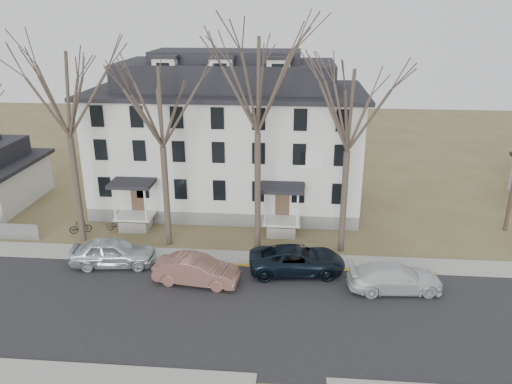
# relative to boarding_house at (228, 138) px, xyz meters

# --- Properties ---
(ground) EXTENTS (120.00, 120.00, 0.00)m
(ground) POSITION_rel_boarding_house_xyz_m (2.00, -17.95, -5.38)
(ground) COLOR brown
(ground) RESTS_ON ground
(main_road) EXTENTS (120.00, 10.00, 0.04)m
(main_road) POSITION_rel_boarding_house_xyz_m (2.00, -15.95, -5.38)
(main_road) COLOR #27272A
(main_road) RESTS_ON ground
(far_sidewalk) EXTENTS (120.00, 2.00, 0.08)m
(far_sidewalk) POSITION_rel_boarding_house_xyz_m (2.00, -9.95, -5.38)
(far_sidewalk) COLOR #A09F97
(far_sidewalk) RESTS_ON ground
(yellow_curb) EXTENTS (14.00, 0.25, 0.06)m
(yellow_curb) POSITION_rel_boarding_house_xyz_m (7.00, -10.85, -5.38)
(yellow_curb) COLOR gold
(yellow_curb) RESTS_ON ground
(boarding_house) EXTENTS (20.80, 12.36, 12.05)m
(boarding_house) POSITION_rel_boarding_house_xyz_m (0.00, 0.00, 0.00)
(boarding_house) COLOR slate
(boarding_house) RESTS_ON ground
(tree_far_left) EXTENTS (8.40, 8.40, 13.72)m
(tree_far_left) POSITION_rel_boarding_house_xyz_m (-9.00, -8.15, 4.96)
(tree_far_left) COLOR #473B31
(tree_far_left) RESTS_ON ground
(tree_mid_left) EXTENTS (7.80, 7.80, 12.74)m
(tree_mid_left) POSITION_rel_boarding_house_xyz_m (-3.00, -8.15, 4.22)
(tree_mid_left) COLOR #473B31
(tree_mid_left) RESTS_ON ground
(tree_center) EXTENTS (9.00, 9.00, 14.70)m
(tree_center) POSITION_rel_boarding_house_xyz_m (3.00, -8.15, 5.71)
(tree_center) COLOR #473B31
(tree_center) RESTS_ON ground
(tree_mid_right) EXTENTS (7.80, 7.80, 12.74)m
(tree_mid_right) POSITION_rel_boarding_house_xyz_m (8.50, -8.15, 4.22)
(tree_mid_right) COLOR #473B31
(tree_mid_right) RESTS_ON ground
(car_silver) EXTENTS (5.32, 2.60, 1.75)m
(car_silver) POSITION_rel_boarding_house_xyz_m (-5.64, -11.41, -4.51)
(car_silver) COLOR silver
(car_silver) RESTS_ON ground
(car_tan) EXTENTS (5.06, 2.27, 1.61)m
(car_tan) POSITION_rel_boarding_house_xyz_m (-0.11, -13.06, -4.57)
(car_tan) COLOR brown
(car_tan) RESTS_ON ground
(car_navy) EXTENTS (5.99, 3.27, 1.59)m
(car_navy) POSITION_rel_boarding_house_xyz_m (5.63, -11.29, -4.58)
(car_navy) COLOR black
(car_navy) RESTS_ON ground
(car_white) EXTENTS (5.45, 2.64, 1.53)m
(car_white) POSITION_rel_boarding_house_xyz_m (11.13, -12.86, -4.62)
(car_white) COLOR silver
(car_white) RESTS_ON ground
(bicycle_left) EXTENTS (1.60, 0.68, 0.82)m
(bicycle_left) POSITION_rel_boarding_house_xyz_m (-7.22, -6.51, -4.97)
(bicycle_left) COLOR black
(bicycle_left) RESTS_ON ground
(bicycle_right) EXTENTS (1.58, 1.01, 0.92)m
(bicycle_right) POSITION_rel_boarding_house_xyz_m (-9.63, -7.10, -4.92)
(bicycle_right) COLOR black
(bicycle_right) RESTS_ON ground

